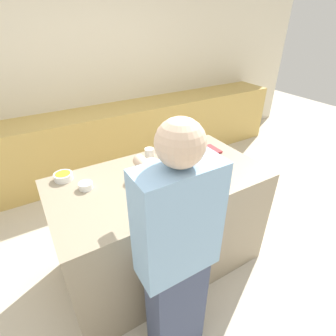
{
  "coord_description": "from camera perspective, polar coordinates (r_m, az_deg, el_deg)",
  "views": [
    {
      "loc": [
        -0.81,
        -1.48,
        2.03
      ],
      "look_at": [
        0.07,
        0.0,
        0.99
      ],
      "focal_mm": 28.0,
      "sensor_mm": 36.0,
      "label": 1
    }
  ],
  "objects": [
    {
      "name": "ground_plane",
      "position": [
        2.64,
        -1.47,
        -19.29
      ],
      "size": [
        12.0,
        12.0,
        0.0
      ],
      "primitive_type": "plane",
      "color": "beige"
    },
    {
      "name": "wall_back",
      "position": [
        3.83,
        -19.09,
        18.47
      ],
      "size": [
        8.0,
        0.05,
        2.6
      ],
      "color": "beige",
      "rests_on": "ground_plane"
    },
    {
      "name": "back_cabinet_block",
      "position": [
        3.79,
        -15.7,
        5.08
      ],
      "size": [
        6.0,
        0.6,
        0.89
      ],
      "color": "tan",
      "rests_on": "ground_plane"
    },
    {
      "name": "kitchen_island",
      "position": [
        2.3,
        -1.63,
        -11.83
      ],
      "size": [
        1.65,
        0.89,
        0.93
      ],
      "color": "gray",
      "rests_on": "ground_plane"
    },
    {
      "name": "baking_tray",
      "position": [
        1.99,
        3.57,
        -2.31
      ],
      "size": [
        0.37,
        0.3,
        0.01
      ],
      "color": "#9E9EA8",
      "rests_on": "kitchen_island"
    },
    {
      "name": "gingerbread_house",
      "position": [
        1.93,
        3.68,
        0.33
      ],
      "size": [
        0.2,
        0.2,
        0.26
      ],
      "color": "#5B2D14",
      "rests_on": "baking_tray"
    },
    {
      "name": "decorative_tree",
      "position": [
        2.1,
        5.33,
        4.99
      ],
      "size": [
        0.16,
        0.16,
        0.36
      ],
      "color": "#DBD675",
      "rests_on": "kitchen_island"
    },
    {
      "name": "candy_bowl_far_left",
      "position": [
        2.14,
        -3.55,
        1.07
      ],
      "size": [
        0.1,
        0.1,
        0.05
      ],
      "color": "silver",
      "rests_on": "kitchen_island"
    },
    {
      "name": "candy_bowl_near_tray_left",
      "position": [
        1.96,
        -17.47,
        -3.63
      ],
      "size": [
        0.1,
        0.1,
        0.05
      ],
      "color": "white",
      "rests_on": "kitchen_island"
    },
    {
      "name": "candy_bowl_beside_tree",
      "position": [
        1.95,
        -7.74,
        -2.7
      ],
      "size": [
        0.1,
        0.1,
        0.04
      ],
      "color": "silver",
      "rests_on": "kitchen_island"
    },
    {
      "name": "candy_bowl_behind_tray",
      "position": [
        2.12,
        -21.83,
        -1.68
      ],
      "size": [
        0.14,
        0.14,
        0.05
      ],
      "color": "white",
      "rests_on": "kitchen_island"
    },
    {
      "name": "cookbook",
      "position": [
        2.4,
        8.64,
        3.72
      ],
      "size": [
        0.2,
        0.17,
        0.02
      ],
      "color": "#B23338",
      "rests_on": "kitchen_island"
    },
    {
      "name": "mug",
      "position": [
        2.25,
        -4.06,
        3.15
      ],
      "size": [
        0.08,
        0.08,
        0.09
      ],
      "color": "white",
      "rests_on": "kitchen_island"
    },
    {
      "name": "person",
      "position": [
        1.52,
        1.93,
        -19.0
      ],
      "size": [
        0.44,
        0.55,
        1.67
      ],
      "color": "#424C6B",
      "rests_on": "ground_plane"
    }
  ]
}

